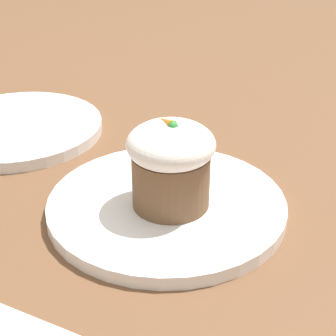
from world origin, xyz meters
TOP-DOWN VIEW (x-y plane):
  - ground_plane at (0.00, 0.00)m, footprint 4.00×4.00m
  - dessert_plate at (0.00, 0.00)m, footprint 0.24×0.24m
  - carrot_cake at (-0.01, 0.00)m, footprint 0.09×0.09m
  - spoon at (0.02, 0.00)m, footprint 0.12×0.06m
  - side_plate at (0.26, 0.07)m, footprint 0.22×0.22m

SIDE VIEW (x-z plane):
  - ground_plane at x=0.00m, z-range 0.00..0.00m
  - dessert_plate at x=0.00m, z-range 0.00..0.01m
  - side_plate at x=0.26m, z-range 0.00..0.01m
  - spoon at x=0.02m, z-range 0.01..0.02m
  - carrot_cake at x=-0.01m, z-range 0.01..0.11m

